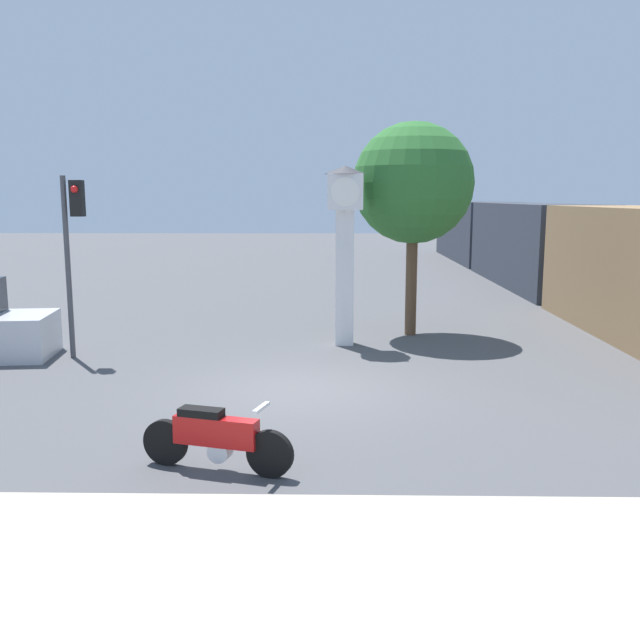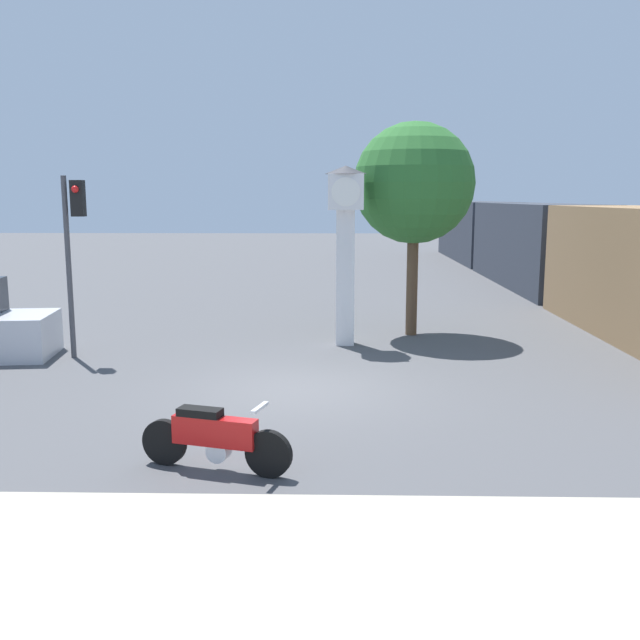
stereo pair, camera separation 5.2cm
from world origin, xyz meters
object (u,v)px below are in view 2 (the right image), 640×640
clock_tower (345,228)px  traffic_light (73,234)px  freight_train (534,245)px  street_tree (414,184)px  motorcycle (215,438)px

clock_tower → traffic_light: (-6.14, -1.65, -0.07)m
freight_train → street_tree: street_tree is taller
freight_train → street_tree: size_ratio=6.53×
motorcycle → clock_tower: 9.01m
motorcycle → street_tree: size_ratio=0.38×
motorcycle → traffic_light: size_ratio=0.52×
clock_tower → freight_train: 14.96m
freight_train → traffic_light: 20.12m
motorcycle → street_tree: street_tree is taller
freight_train → clock_tower: bearing=-122.8°
street_tree → freight_train: bearing=60.7°
freight_train → motorcycle: bearing=-115.3°
clock_tower → freight_train: size_ratio=0.12×
motorcycle → clock_tower: size_ratio=0.48×
traffic_light → street_tree: street_tree is taller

